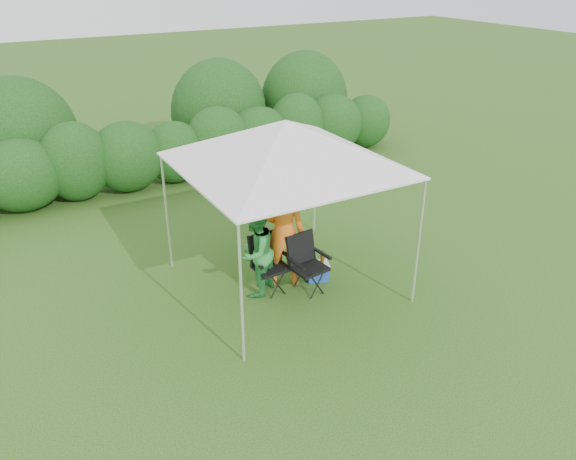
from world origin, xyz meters
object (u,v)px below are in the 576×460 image
chair_left (268,259)px  canopy (285,144)px  chair_right (306,260)px  man (283,232)px  woman (256,252)px  cooler (318,271)px

chair_left → canopy: bearing=-5.6°
canopy → chair_right: 1.95m
canopy → chair_left: bearing=176.8°
man → woman: man is taller
chair_right → cooler: 0.53m
chair_left → man: (0.29, -0.00, 0.42)m
chair_left → cooler: chair_left is taller
chair_right → cooler: chair_right is taller
man → cooler: (0.57, -0.18, -0.80)m
chair_left → woman: (-0.24, -0.05, 0.21)m
chair_left → woman: 0.32m
canopy → chair_left: size_ratio=3.24×
cooler → woman: bearing=-169.3°
chair_right → cooler: size_ratio=2.18×
man → woman: size_ratio=1.27×
woman → cooler: bearing=139.5°
man → woman: (-0.53, -0.05, -0.21)m
woman → cooler: 1.26m
chair_left → man: size_ratio=0.50×
chair_left → cooler: (0.86, -0.19, -0.38)m
woman → canopy: bearing=149.7°
man → cooler: 1.00m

